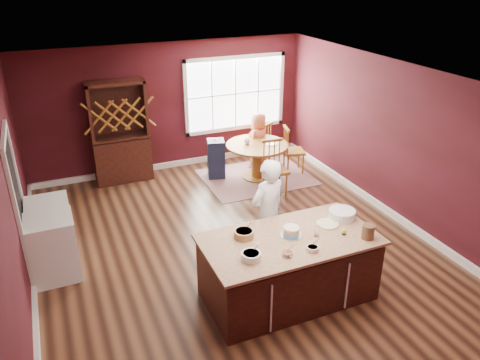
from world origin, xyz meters
name	(u,v)px	position (x,y,z in m)	size (l,w,h in m)	color
room_shell	(232,169)	(0.00, 0.00, 1.35)	(7.00, 7.00, 7.00)	brown
window	(235,94)	(1.50, 3.47, 1.50)	(2.36, 0.10, 1.66)	white
doorway	(20,208)	(-2.97, 0.60, 1.02)	(0.08, 1.26, 2.13)	white
kitchen_island	(288,269)	(0.21, -1.44, 0.44)	(2.27, 1.19, 0.92)	black
dining_table	(257,154)	(1.46, 2.21, 0.53)	(1.28, 1.28, 0.75)	brown
baker	(267,214)	(0.28, -0.64, 0.85)	(0.62, 0.41, 1.69)	white
layer_cake	(291,231)	(0.26, -1.38, 0.98)	(0.29, 0.29, 0.12)	silver
bowl_blue	(251,256)	(-0.45, -1.67, 0.97)	(0.24, 0.24, 0.09)	silver
bowl_yellow	(244,234)	(-0.33, -1.19, 0.97)	(0.26, 0.26, 0.10)	olive
bowl_pink	(288,254)	(-0.01, -1.78, 0.94)	(0.14, 0.14, 0.05)	silver
bowl_olive	(313,249)	(0.32, -1.80, 0.95)	(0.15, 0.15, 0.06)	beige
drinking_glass	(317,231)	(0.55, -1.53, 0.99)	(0.07, 0.07, 0.14)	white
dinner_plate	(328,224)	(0.84, -1.34, 0.93)	(0.30, 0.30, 0.02)	beige
white_tub	(342,214)	(1.12, -1.27, 0.98)	(0.37, 0.37, 0.13)	white
stoneware_crock	(368,232)	(1.12, -1.83, 1.02)	(0.16, 0.16, 0.19)	#4B3A1E
toy_figurine	(344,232)	(0.89, -1.65, 0.96)	(0.05, 0.05, 0.09)	yellow
rug	(257,177)	(1.46, 2.21, 0.01)	(2.20, 1.70, 0.01)	brown
chair_east	(294,149)	(2.32, 2.19, 0.52)	(0.43, 0.41, 1.03)	#935521
chair_south	(275,168)	(1.46, 1.40, 0.54)	(0.45, 0.43, 1.08)	olive
chair_north	(260,142)	(1.88, 2.93, 0.49)	(0.41, 0.39, 0.97)	olive
seated_woman	(258,141)	(1.71, 2.69, 0.63)	(0.61, 0.40, 1.25)	#C05D3F
high_chair	(216,158)	(0.69, 2.58, 0.43)	(0.35, 0.35, 0.86)	black
toddler	(217,141)	(0.71, 2.56, 0.81)	(0.18, 0.14, 0.26)	#8CA5BF
table_plate	(271,144)	(1.73, 2.10, 0.76)	(0.22, 0.22, 0.02)	beige
table_cup	(247,141)	(1.28, 2.32, 0.80)	(0.13, 0.13, 0.10)	white
hutch	(120,132)	(-1.12, 3.22, 1.04)	(1.13, 0.47, 2.08)	black
washer	(53,248)	(-2.64, 0.28, 0.47)	(0.65, 0.63, 0.94)	silver
dryer	(51,227)	(-2.64, 0.92, 0.45)	(0.62, 0.60, 0.90)	white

